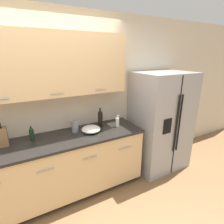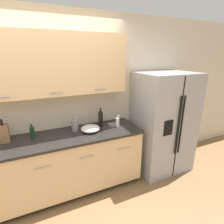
% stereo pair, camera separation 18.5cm
% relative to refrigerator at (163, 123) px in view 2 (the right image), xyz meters
% --- Properties ---
extents(wall_back, '(10.00, 0.39, 2.60)m').
position_rel_refrigerator_xyz_m(wall_back, '(-1.84, 0.35, 0.60)').
color(wall_back, beige).
rests_on(wall_back, ground_plane).
extents(counter_unit, '(2.31, 0.64, 0.92)m').
position_rel_refrigerator_xyz_m(counter_unit, '(-1.73, 0.06, -0.40)').
color(counter_unit, black).
rests_on(counter_unit, ground_plane).
extents(refrigerator, '(0.95, 0.76, 1.73)m').
position_rel_refrigerator_xyz_m(refrigerator, '(0.00, 0.00, 0.00)').
color(refrigerator, '#9E9EA0').
rests_on(refrigerator, ground_plane).
extents(knife_block, '(0.11, 0.10, 0.33)m').
position_rel_refrigerator_xyz_m(knife_block, '(-2.40, 0.18, 0.18)').
color(knife_block, olive).
rests_on(knife_block, counter_unit).
extents(wine_bottle, '(0.07, 0.07, 0.30)m').
position_rel_refrigerator_xyz_m(wine_bottle, '(-1.10, 0.17, 0.20)').
color(wine_bottle, black).
rests_on(wine_bottle, counter_unit).
extents(soap_dispenser, '(0.06, 0.06, 0.18)m').
position_rel_refrigerator_xyz_m(soap_dispenser, '(-0.86, 0.04, 0.14)').
color(soap_dispenser, silver).
rests_on(soap_dispenser, counter_unit).
extents(oil_bottle, '(0.06, 0.06, 0.20)m').
position_rel_refrigerator_xyz_m(oil_bottle, '(-2.08, 0.16, 0.15)').
color(oil_bottle, black).
rests_on(oil_bottle, counter_unit).
extents(steel_canister, '(0.10, 0.10, 0.19)m').
position_rel_refrigerator_xyz_m(steel_canister, '(-1.50, 0.17, 0.15)').
color(steel_canister, gray).
rests_on(steel_canister, counter_unit).
extents(mixing_bowl, '(0.27, 0.27, 0.09)m').
position_rel_refrigerator_xyz_m(mixing_bowl, '(-1.30, 0.05, 0.10)').
color(mixing_bowl, white).
rests_on(mixing_bowl, counter_unit).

